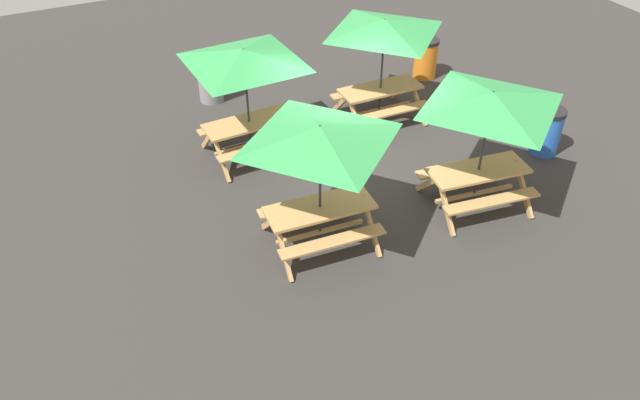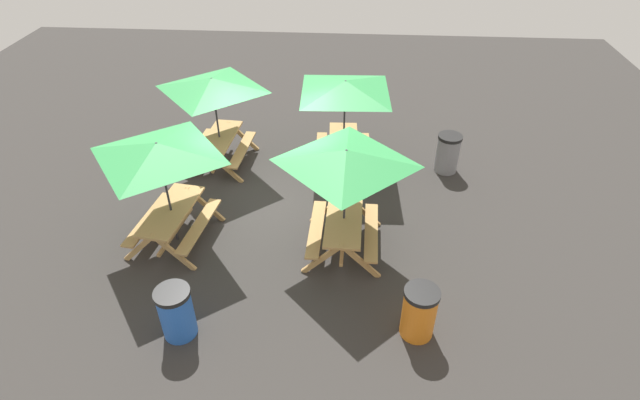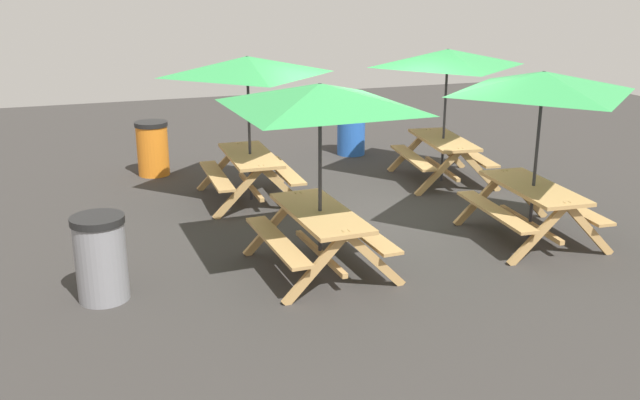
# 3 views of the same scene
# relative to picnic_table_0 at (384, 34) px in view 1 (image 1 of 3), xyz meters

# --- Properties ---
(ground_plane) EXTENTS (24.00, 24.00, 0.00)m
(ground_plane) POSITION_rel_picnic_table_0_xyz_m (-1.56, -1.67, -1.99)
(ground_plane) COLOR #33302D
(ground_plane) RESTS_ON ground
(picnic_table_0) EXTENTS (2.05, 2.05, 2.34)m
(picnic_table_0) POSITION_rel_picnic_table_0_xyz_m (0.00, 0.00, 0.00)
(picnic_table_0) COLOR tan
(picnic_table_0) RESTS_ON ground
(picnic_table_1) EXTENTS (2.14, 2.14, 2.34)m
(picnic_table_1) POSITION_rel_picnic_table_0_xyz_m (-3.03, -3.18, 0.00)
(picnic_table_1) COLOR tan
(picnic_table_1) RESTS_ON ground
(picnic_table_2) EXTENTS (2.83, 2.83, 2.34)m
(picnic_table_2) POSITION_rel_picnic_table_0_xyz_m (-3.09, -0.10, 0.00)
(picnic_table_2) COLOR tan
(picnic_table_2) RESTS_ON ground
(picnic_table_3) EXTENTS (2.26, 2.26, 2.34)m
(picnic_table_3) POSITION_rel_picnic_table_0_xyz_m (-0.02, -3.46, 0.00)
(picnic_table_3) COLOR tan
(picnic_table_3) RESTS_ON ground
(trash_bin_gray) EXTENTS (0.59, 0.59, 0.98)m
(trash_bin_gray) POSITION_rel_picnic_table_0_xyz_m (-3.08, 2.47, -1.49)
(trash_bin_gray) COLOR gray
(trash_bin_gray) RESTS_ON ground
(trash_bin_blue) EXTENTS (0.59, 0.59, 0.98)m
(trash_bin_blue) POSITION_rel_picnic_table_0_xyz_m (2.35, -2.67, -1.49)
(trash_bin_blue) COLOR blue
(trash_bin_blue) RESTS_ON ground
(trash_bin_orange) EXTENTS (0.59, 0.59, 0.98)m
(trash_bin_orange) POSITION_rel_picnic_table_0_xyz_m (2.07, 1.30, -1.49)
(trash_bin_orange) COLOR orange
(trash_bin_orange) RESTS_ON ground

